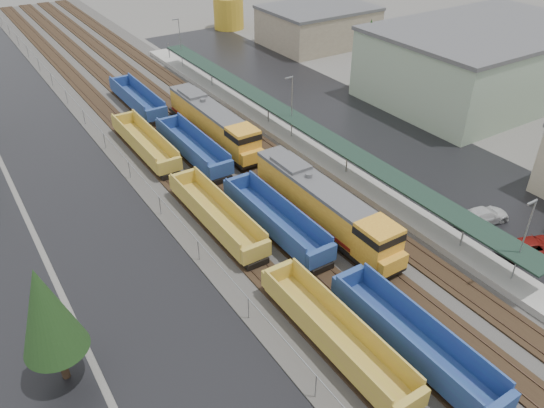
{
  "coord_description": "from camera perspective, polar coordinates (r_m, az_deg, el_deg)",
  "views": [
    {
      "loc": [
        -23.15,
        3.88,
        28.01
      ],
      "look_at": [
        -1.44,
        37.32,
        2.0
      ],
      "focal_mm": 35.0,
      "sensor_mm": 36.0,
      "label": 1
    }
  ],
  "objects": [
    {
      "name": "parked_car_east_b",
      "position": [
        49.62,
        26.22,
        -4.16
      ],
      "size": [
        4.21,
        5.8,
        1.47
      ],
      "primitive_type": "imported",
      "rotation": [
        0.0,
        0.0,
        1.19
      ],
      "color": "maroon",
      "rests_on": "ground"
    },
    {
      "name": "industrial_buildings",
      "position": [
        77.69,
        21.89,
        12.98
      ],
      "size": [
        32.52,
        75.3,
        9.5
      ],
      "color": "#BFB092",
      "rests_on": "ground"
    },
    {
      "name": "well_string_yellow",
      "position": [
        36.92,
        6.74,
        -13.78
      ],
      "size": [
        2.7,
        82.55,
        2.4
      ],
      "color": "gold",
      "rests_on": "ground"
    },
    {
      "name": "east_commuter_lot",
      "position": [
        68.47,
        8.7,
        8.59
      ],
      "size": [
        16.0,
        100.0,
        0.02
      ],
      "primitive_type": "cube",
      "color": "black",
      "rests_on": "ground"
    },
    {
      "name": "parked_car_east_c",
      "position": [
        51.97,
        21.76,
        -1.19
      ],
      "size": [
        3.01,
        5.42,
        1.49
      ],
      "primitive_type": "imported",
      "rotation": [
        0.0,
        0.0,
        1.38
      ],
      "color": "silver",
      "rests_on": "ground"
    },
    {
      "name": "locomotive_lead",
      "position": [
        46.9,
        5.75,
        -0.3
      ],
      "size": [
        2.89,
        19.03,
        4.31
      ],
      "color": "black",
      "rests_on": "ground"
    },
    {
      "name": "well_string_blue",
      "position": [
        41.59,
        6.68,
        -7.26
      ],
      "size": [
        2.82,
        97.45,
        2.5
      ],
      "color": "navy",
      "rests_on": "ground"
    },
    {
      "name": "west_parking_lot",
      "position": [
        63.24,
        -22.1,
        4.25
      ],
      "size": [
        10.0,
        160.0,
        0.02
      ],
      "primitive_type": "cube",
      "color": "black",
      "rests_on": "ground"
    },
    {
      "name": "chainlink_fence",
      "position": [
        62.13,
        -17.21,
        6.42
      ],
      "size": [
        0.08,
        160.04,
        2.02
      ],
      "color": "gray",
      "rests_on": "ground"
    },
    {
      "name": "station_platform",
      "position": [
        62.75,
        2.09,
        7.33
      ],
      "size": [
        3.0,
        80.0,
        8.0
      ],
      "color": "#9E9B93",
      "rests_on": "ground"
    },
    {
      "name": "trackbed",
      "position": [
        66.79,
        -9.7,
        7.98
      ],
      "size": [
        14.6,
        160.0,
        0.22
      ],
      "color": "black",
      "rests_on": "ground"
    },
    {
      "name": "locomotive_trail",
      "position": [
        62.49,
        -6.26,
        8.63
      ],
      "size": [
        2.89,
        19.03,
        4.31
      ],
      "color": "black",
      "rests_on": "ground"
    },
    {
      "name": "tree_east",
      "position": [
        77.52,
        10.41,
        16.47
      ],
      "size": [
        4.4,
        4.4,
        10.0
      ],
      "color": "#332316",
      "rests_on": "ground"
    },
    {
      "name": "storage_tank",
      "position": [
        109.78,
        -4.7,
        19.8
      ],
      "size": [
        5.83,
        5.83,
        5.83
      ],
      "primitive_type": "cylinder",
      "color": "gold",
      "rests_on": "ground"
    },
    {
      "name": "tree_west_near",
      "position": [
        34.29,
        -23.16,
        -10.54
      ],
      "size": [
        3.96,
        3.96,
        9.0
      ],
      "color": "#332316",
      "rests_on": "ground"
    },
    {
      "name": "ballast_strip",
      "position": [
        66.84,
        -9.69,
        7.89
      ],
      "size": [
        20.0,
        160.0,
        0.08
      ],
      "primitive_type": "cube",
      "color": "#302D2B",
      "rests_on": "ground"
    }
  ]
}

